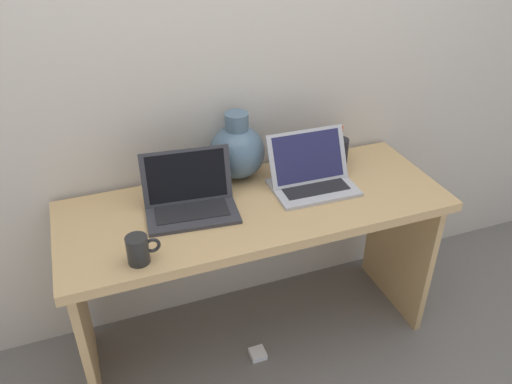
{
  "coord_description": "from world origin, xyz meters",
  "views": [
    {
      "loc": [
        -0.59,
        -1.6,
        1.87
      ],
      "look_at": [
        0.0,
        0.0,
        0.8
      ],
      "focal_mm": 35.84,
      "sensor_mm": 36.0,
      "label": 1
    }
  ],
  "objects_px": {
    "coffee_mug": "(139,250)",
    "laptop_left": "(189,195)",
    "green_vase": "(237,150)",
    "pen_cup": "(340,150)",
    "power_brick": "(258,354)",
    "laptop_right": "(311,173)"
  },
  "relations": [
    {
      "from": "coffee_mug",
      "to": "laptop_right",
      "type": "bearing_deg",
      "value": 18.42
    },
    {
      "from": "coffee_mug",
      "to": "pen_cup",
      "type": "bearing_deg",
      "value": 22.19
    },
    {
      "from": "laptop_right",
      "to": "pen_cup",
      "type": "relative_size",
      "value": 2.0
    },
    {
      "from": "laptop_right",
      "to": "pen_cup",
      "type": "distance_m",
      "value": 0.25
    },
    {
      "from": "green_vase",
      "to": "power_brick",
      "type": "bearing_deg",
      "value": -96.27
    },
    {
      "from": "pen_cup",
      "to": "laptop_left",
      "type": "bearing_deg",
      "value": -169.42
    },
    {
      "from": "coffee_mug",
      "to": "pen_cup",
      "type": "xyz_separation_m",
      "value": [
        0.96,
        0.39,
        0.01
      ]
    },
    {
      "from": "coffee_mug",
      "to": "laptop_left",
      "type": "bearing_deg",
      "value": 47.24
    },
    {
      "from": "laptop_right",
      "to": "laptop_left",
      "type": "bearing_deg",
      "value": 179.23
    },
    {
      "from": "coffee_mug",
      "to": "power_brick",
      "type": "relative_size",
      "value": 1.65
    },
    {
      "from": "laptop_left",
      "to": "pen_cup",
      "type": "bearing_deg",
      "value": 10.58
    },
    {
      "from": "laptop_left",
      "to": "laptop_right",
      "type": "bearing_deg",
      "value": -0.77
    },
    {
      "from": "green_vase",
      "to": "pen_cup",
      "type": "relative_size",
      "value": 1.69
    },
    {
      "from": "laptop_left",
      "to": "laptop_right",
      "type": "distance_m",
      "value": 0.52
    },
    {
      "from": "pen_cup",
      "to": "laptop_right",
      "type": "bearing_deg",
      "value": -146.0
    },
    {
      "from": "pen_cup",
      "to": "power_brick",
      "type": "distance_m",
      "value": 0.99
    },
    {
      "from": "power_brick",
      "to": "laptop_left",
      "type": "bearing_deg",
      "value": 140.06
    },
    {
      "from": "laptop_left",
      "to": "power_brick",
      "type": "relative_size",
      "value": 5.27
    },
    {
      "from": "green_vase",
      "to": "coffee_mug",
      "type": "distance_m",
      "value": 0.66
    },
    {
      "from": "laptop_right",
      "to": "coffee_mug",
      "type": "xyz_separation_m",
      "value": [
        -0.75,
        -0.25,
        -0.01
      ]
    },
    {
      "from": "green_vase",
      "to": "pen_cup",
      "type": "height_order",
      "value": "green_vase"
    },
    {
      "from": "laptop_left",
      "to": "pen_cup",
      "type": "distance_m",
      "value": 0.74
    }
  ]
}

